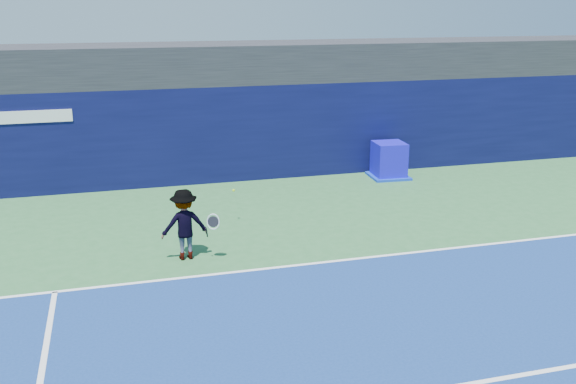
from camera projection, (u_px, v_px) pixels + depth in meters
name	position (u px, v px, depth m)	size (l,w,h in m)	color
ground	(348.00, 331.00, 11.08)	(80.00, 80.00, 0.00)	#2D6535
baseline	(299.00, 265.00, 13.85)	(24.00, 0.10, 0.01)	white
stadium_band	(225.00, 62.00, 20.68)	(36.00, 3.00, 1.20)	black
back_wall_assembly	(232.00, 132.00, 20.35)	(36.00, 1.03, 3.00)	#090B33
equipment_cart	(389.00, 161.00, 20.71)	(1.27, 1.27, 1.15)	#150EC5
tennis_player	(184.00, 224.00, 14.03)	(1.27, 0.71, 1.59)	white
tennis_ball	(234.00, 190.00, 16.33)	(0.07, 0.07, 0.07)	#B5DB18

